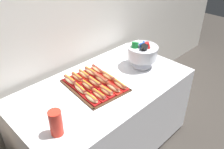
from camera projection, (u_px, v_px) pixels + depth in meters
name	position (u px, v px, depth m)	size (l,w,h in m)	color
ground_plane	(105.00, 145.00, 2.51)	(10.00, 10.00, 0.00)	#38332D
back_wall	(60.00, 13.00, 2.16)	(6.00, 0.10, 2.60)	silver
buffet_table	(104.00, 116.00, 2.29)	(1.63, 0.89, 0.78)	silver
serving_tray	(95.00, 86.00, 2.08)	(0.45, 0.56, 0.01)	#472B19
hot_dog_0	(92.00, 99.00, 1.88)	(0.07, 0.16, 0.06)	#B21414
hot_dog_1	(99.00, 95.00, 1.92)	(0.07, 0.16, 0.06)	red
hot_dog_2	(106.00, 91.00, 1.96)	(0.07, 0.16, 0.06)	red
hot_dog_3	(113.00, 88.00, 2.00)	(0.07, 0.17, 0.06)	red
hot_dog_4	(120.00, 85.00, 2.04)	(0.08, 0.18, 0.06)	#B21414
hot_dog_5	(80.00, 89.00, 1.98)	(0.08, 0.19, 0.06)	#B21414
hot_dog_6	(88.00, 86.00, 2.02)	(0.07, 0.16, 0.06)	#B21414
hot_dog_7	(95.00, 83.00, 2.06)	(0.07, 0.18, 0.06)	#B21414
hot_dog_8	(101.00, 79.00, 2.10)	(0.08, 0.18, 0.07)	#B21414
hot_dog_9	(108.00, 77.00, 2.14)	(0.08, 0.17, 0.06)	red
hot_dog_10	(70.00, 81.00, 2.09)	(0.07, 0.16, 0.06)	#B21414
hot_dog_11	(77.00, 78.00, 2.13)	(0.07, 0.17, 0.06)	red
hot_dog_12	(84.00, 75.00, 2.17)	(0.08, 0.18, 0.06)	red
hot_dog_13	(91.00, 72.00, 2.21)	(0.07, 0.18, 0.06)	#B21414
hot_dog_14	(97.00, 70.00, 2.25)	(0.09, 0.18, 0.06)	red
punch_bowl	(142.00, 52.00, 2.29)	(0.30, 0.30, 0.28)	silver
cup_stack	(56.00, 123.00, 1.56)	(0.09, 0.09, 0.19)	red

